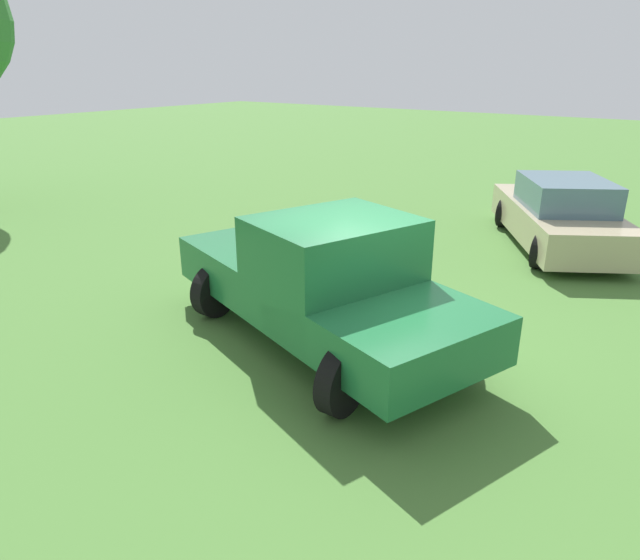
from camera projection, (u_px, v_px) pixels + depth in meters
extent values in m
plane|color=#477533|center=(369.00, 346.00, 7.88)|extent=(80.00, 80.00, 0.00)
cylinder|color=black|center=(215.00, 291.00, 8.70)|extent=(0.81, 0.22, 0.81)
cylinder|color=black|center=(305.00, 270.00, 9.60)|extent=(0.81, 0.22, 0.81)
cylinder|color=black|center=(343.00, 380.00, 6.24)|extent=(0.81, 0.22, 0.81)
cylinder|color=black|center=(448.00, 340.00, 7.14)|extent=(0.81, 0.22, 0.81)
cube|color=#1E6638|center=(265.00, 261.00, 8.95)|extent=(2.52, 2.55, 0.64)
cube|color=#1E6638|center=(333.00, 271.00, 7.43)|extent=(2.39, 2.17, 1.40)
cube|color=slate|center=(334.00, 238.00, 7.28)|extent=(2.16, 1.89, 0.48)
cube|color=#1E6638|center=(383.00, 325.00, 6.80)|extent=(2.65, 2.93, 0.60)
cube|color=silver|center=(238.00, 261.00, 9.77)|extent=(1.83, 0.73, 0.16)
cylinder|color=black|center=(504.00, 213.00, 13.56)|extent=(0.67, 0.20, 0.67)
cylinder|color=black|center=(569.00, 214.00, 13.45)|extent=(0.67, 0.20, 0.67)
cylinder|color=black|center=(540.00, 251.00, 10.77)|extent=(0.67, 0.20, 0.67)
cylinder|color=black|center=(622.00, 253.00, 10.66)|extent=(0.67, 0.20, 0.67)
cube|color=tan|center=(558.00, 221.00, 12.04)|extent=(4.79, 3.87, 0.68)
cube|color=slate|center=(566.00, 194.00, 11.60)|extent=(2.51, 2.37, 0.60)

